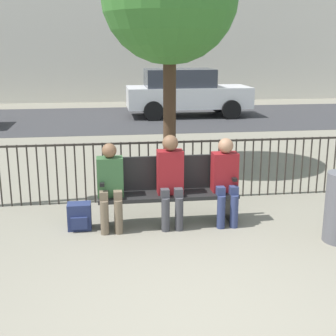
{
  "coord_description": "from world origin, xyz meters",
  "views": [
    {
      "loc": [
        -0.82,
        -3.7,
        2.37
      ],
      "look_at": [
        0.0,
        2.25,
        0.8
      ],
      "focal_mm": 50.0,
      "sensor_mm": 36.0,
      "label": 1
    }
  ],
  "objects_px": {
    "parked_car_1": "(186,92)",
    "seated_person_2": "(225,177)",
    "park_bench": "(167,188)",
    "seated_person_0": "(110,182)",
    "backpack": "(79,217)",
    "seated_person_1": "(171,176)"
  },
  "relations": [
    {
      "from": "park_bench",
      "to": "seated_person_2",
      "type": "relative_size",
      "value": 1.58
    },
    {
      "from": "park_bench",
      "to": "seated_person_1",
      "type": "distance_m",
      "value": 0.24
    },
    {
      "from": "park_bench",
      "to": "parked_car_1",
      "type": "relative_size",
      "value": 0.44
    },
    {
      "from": "seated_person_2",
      "to": "parked_car_1",
      "type": "bearing_deg",
      "value": 83.08
    },
    {
      "from": "seated_person_2",
      "to": "parked_car_1",
      "type": "distance_m",
      "value": 10.16
    },
    {
      "from": "seated_person_0",
      "to": "seated_person_1",
      "type": "bearing_deg",
      "value": 0.35
    },
    {
      "from": "park_bench",
      "to": "seated_person_2",
      "type": "bearing_deg",
      "value": -9.6
    },
    {
      "from": "park_bench",
      "to": "backpack",
      "type": "height_order",
      "value": "park_bench"
    },
    {
      "from": "seated_person_0",
      "to": "backpack",
      "type": "xyz_separation_m",
      "value": [
        -0.42,
        0.05,
        -0.47
      ]
    },
    {
      "from": "park_bench",
      "to": "backpack",
      "type": "bearing_deg",
      "value": -176.12
    },
    {
      "from": "backpack",
      "to": "seated_person_0",
      "type": "bearing_deg",
      "value": -7.03
    },
    {
      "from": "park_bench",
      "to": "seated_person_2",
      "type": "height_order",
      "value": "seated_person_2"
    },
    {
      "from": "seated_person_2",
      "to": "backpack",
      "type": "height_order",
      "value": "seated_person_2"
    },
    {
      "from": "parked_car_1",
      "to": "seated_person_2",
      "type": "bearing_deg",
      "value": -96.92
    },
    {
      "from": "park_bench",
      "to": "seated_person_0",
      "type": "xyz_separation_m",
      "value": [
        -0.77,
        -0.13,
        0.15
      ]
    },
    {
      "from": "backpack",
      "to": "park_bench",
      "type": "bearing_deg",
      "value": 3.88
    },
    {
      "from": "backpack",
      "to": "seated_person_2",
      "type": "bearing_deg",
      "value": -1.47
    },
    {
      "from": "seated_person_1",
      "to": "seated_person_2",
      "type": "height_order",
      "value": "seated_person_1"
    },
    {
      "from": "seated_person_2",
      "to": "parked_car_1",
      "type": "height_order",
      "value": "parked_car_1"
    },
    {
      "from": "seated_person_1",
      "to": "seated_person_2",
      "type": "relative_size",
      "value": 1.05
    },
    {
      "from": "park_bench",
      "to": "backpack",
      "type": "relative_size",
      "value": 5.24
    },
    {
      "from": "backpack",
      "to": "parked_car_1",
      "type": "xyz_separation_m",
      "value": [
        3.19,
        10.03,
        0.67
      ]
    }
  ]
}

